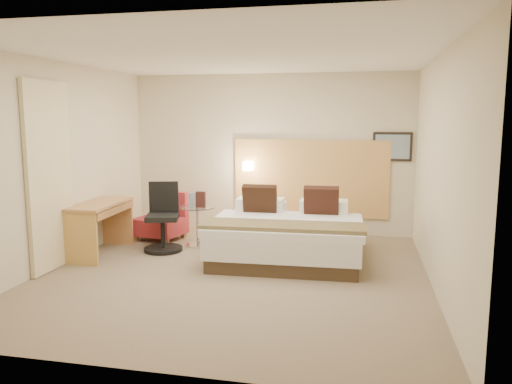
% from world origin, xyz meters
% --- Properties ---
extents(floor, '(4.80, 5.00, 0.02)m').
position_xyz_m(floor, '(0.00, 0.00, -0.01)').
color(floor, '#796751').
rests_on(floor, ground).
extents(ceiling, '(4.80, 5.00, 0.02)m').
position_xyz_m(ceiling, '(0.00, 0.00, 2.71)').
color(ceiling, white).
rests_on(ceiling, floor).
extents(wall_back, '(4.80, 0.02, 2.70)m').
position_xyz_m(wall_back, '(0.00, 2.51, 1.35)').
color(wall_back, beige).
rests_on(wall_back, floor).
extents(wall_front, '(4.80, 0.02, 2.70)m').
position_xyz_m(wall_front, '(0.00, -2.51, 1.35)').
color(wall_front, beige).
rests_on(wall_front, floor).
extents(wall_left, '(0.02, 5.00, 2.70)m').
position_xyz_m(wall_left, '(-2.41, 0.00, 1.35)').
color(wall_left, beige).
rests_on(wall_left, floor).
extents(wall_right, '(0.02, 5.00, 2.70)m').
position_xyz_m(wall_right, '(2.41, 0.00, 1.35)').
color(wall_right, beige).
rests_on(wall_right, floor).
extents(headboard_panel, '(2.60, 0.04, 1.30)m').
position_xyz_m(headboard_panel, '(0.70, 2.47, 0.95)').
color(headboard_panel, tan).
rests_on(headboard_panel, wall_back).
extents(art_frame, '(0.62, 0.03, 0.47)m').
position_xyz_m(art_frame, '(2.02, 2.48, 1.50)').
color(art_frame, black).
rests_on(art_frame, wall_back).
extents(art_canvas, '(0.54, 0.01, 0.39)m').
position_xyz_m(art_canvas, '(2.02, 2.46, 1.50)').
color(art_canvas, '#768EA3').
rests_on(art_canvas, wall_back).
extents(lamp_arm, '(0.02, 0.12, 0.02)m').
position_xyz_m(lamp_arm, '(-0.35, 2.42, 1.15)').
color(lamp_arm, white).
rests_on(lamp_arm, wall_back).
extents(lamp_shade, '(0.15, 0.15, 0.15)m').
position_xyz_m(lamp_shade, '(-0.35, 2.36, 1.15)').
color(lamp_shade, '#F7E6C1').
rests_on(lamp_shade, wall_back).
extents(curtain, '(0.06, 0.90, 2.42)m').
position_xyz_m(curtain, '(-2.36, -0.25, 1.22)').
color(curtain, beige).
rests_on(curtain, wall_left).
extents(bottle_a, '(0.07, 0.07, 0.22)m').
position_xyz_m(bottle_a, '(-1.00, 1.28, 0.72)').
color(bottle_a, '#89A9D4').
rests_on(bottle_a, side_table).
extents(bottle_b, '(0.07, 0.07, 0.22)m').
position_xyz_m(bottle_b, '(-0.93, 1.33, 0.72)').
color(bottle_b, '#96B6E9').
rests_on(bottle_b, side_table).
extents(menu_folder, '(0.15, 0.06, 0.24)m').
position_xyz_m(menu_folder, '(-0.83, 1.23, 0.73)').
color(menu_folder, '#3B1A18').
rests_on(menu_folder, side_table).
extents(bed, '(2.12, 2.07, 1.00)m').
position_xyz_m(bed, '(0.55, 0.94, 0.33)').
color(bed, '#3C2C1E').
rests_on(bed, floor).
extents(lounge_chair, '(0.84, 0.77, 0.76)m').
position_xyz_m(lounge_chair, '(-1.63, 1.60, 0.30)').
color(lounge_chair, '#AE7452').
rests_on(lounge_chair, floor).
extents(side_table, '(0.57, 0.57, 0.61)m').
position_xyz_m(side_table, '(-0.90, 1.28, 0.34)').
color(side_table, silver).
rests_on(side_table, floor).
extents(desk, '(0.61, 1.24, 0.76)m').
position_xyz_m(desk, '(-2.11, 0.53, 0.60)').
color(desk, '#B27A45').
rests_on(desk, floor).
extents(desk_chair, '(0.70, 0.70, 1.01)m').
position_xyz_m(desk_chair, '(-1.32, 0.93, 0.42)').
color(desk_chair, black).
rests_on(desk_chair, floor).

